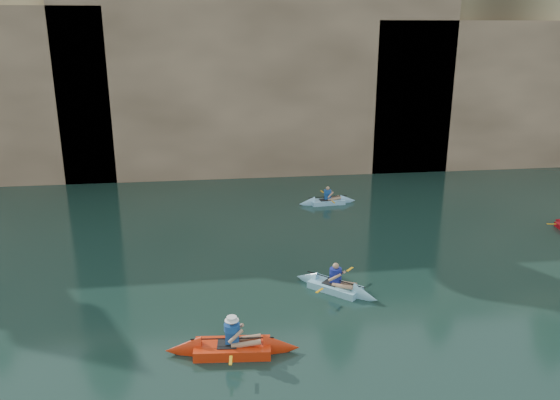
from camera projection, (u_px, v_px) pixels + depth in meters
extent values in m
plane|color=black|center=(277.00, 395.00, 13.76)|extent=(160.00, 160.00, 0.00)
cube|color=tan|center=(224.00, 71.00, 40.39)|extent=(70.00, 16.00, 12.00)
cube|color=tan|center=(261.00, 84.00, 33.73)|extent=(24.00, 2.40, 11.40)
cube|color=tan|center=(558.00, 92.00, 36.55)|extent=(26.00, 2.40, 9.84)
cube|color=black|center=(166.00, 154.00, 33.55)|extent=(3.50, 1.00, 3.20)
cube|color=black|center=(386.00, 137.00, 35.17)|extent=(5.00, 1.00, 4.50)
cube|color=red|center=(233.00, 348.00, 15.51)|extent=(3.03, 1.19, 0.34)
cone|color=red|center=(281.00, 347.00, 15.57)|extent=(1.12, 0.98, 0.88)
cone|color=red|center=(183.00, 349.00, 15.45)|extent=(1.12, 0.98, 0.88)
cube|color=black|center=(227.00, 344.00, 15.46)|extent=(0.60, 0.60, 0.04)
cube|color=#1C4C9A|center=(232.00, 334.00, 15.37)|extent=(0.40, 0.28, 0.56)
sphere|color=tan|center=(232.00, 321.00, 15.25)|extent=(0.24, 0.24, 0.24)
cylinder|color=black|center=(232.00, 338.00, 15.42)|extent=(2.35, 0.25, 0.04)
cube|color=orange|center=(234.00, 319.00, 16.45)|extent=(0.12, 0.43, 0.02)
cube|color=orange|center=(231.00, 360.00, 14.39)|extent=(0.12, 0.43, 0.02)
cylinder|color=white|center=(232.00, 319.00, 15.24)|extent=(0.40, 0.40, 0.11)
cube|color=#86C9E0|center=(335.00, 287.00, 19.29)|extent=(2.41, 2.34, 0.29)
cone|color=#86C9E0|center=(366.00, 296.00, 18.62)|extent=(1.19, 1.19, 0.79)
cone|color=#86C9E0|center=(307.00, 278.00, 19.95)|extent=(1.19, 1.19, 0.79)
cube|color=black|center=(332.00, 283.00, 19.34)|extent=(0.74, 0.74, 0.04)
cube|color=navy|center=(336.00, 276.00, 19.16)|extent=(0.42, 0.41, 0.53)
sphere|color=tan|center=(336.00, 266.00, 19.05)|extent=(0.22, 0.22, 0.22)
cylinder|color=black|center=(335.00, 279.00, 19.20)|extent=(1.71, 1.62, 0.04)
cube|color=orange|center=(350.00, 269.00, 20.03)|extent=(0.35, 0.36, 0.02)
cube|color=orange|center=(320.00, 291.00, 18.38)|extent=(0.35, 0.36, 0.02)
cone|color=red|center=(559.00, 222.00, 25.98)|extent=(0.80, 0.93, 0.68)
cube|color=orange|center=(551.00, 224.00, 24.86)|extent=(0.43, 0.15, 0.02)
cube|color=#8FCAEF|center=(327.00, 202.00, 29.00)|extent=(2.48, 0.97, 0.26)
cone|color=#8FCAEF|center=(348.00, 200.00, 29.25)|extent=(0.92, 0.80, 0.72)
cone|color=#8FCAEF|center=(307.00, 203.00, 28.76)|extent=(0.92, 0.80, 0.72)
cube|color=black|center=(325.00, 200.00, 28.94)|extent=(0.59, 0.50, 0.04)
cube|color=#1C4C9A|center=(328.00, 195.00, 28.89)|extent=(0.35, 0.24, 0.48)
sphere|color=tan|center=(328.00, 188.00, 28.79)|extent=(0.20, 0.20, 0.20)
cylinder|color=black|center=(328.00, 197.00, 28.92)|extent=(2.13, 0.23, 0.04)
cube|color=orange|center=(322.00, 192.00, 29.83)|extent=(0.12, 0.43, 0.02)
cube|color=orange|center=(333.00, 202.00, 28.02)|extent=(0.12, 0.43, 0.02)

